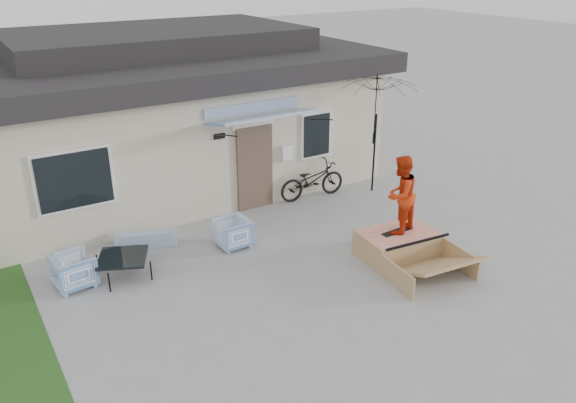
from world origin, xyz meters
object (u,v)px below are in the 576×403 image
armchair_right (232,231)px  skate_ramp (398,244)px  skater (400,193)px  skateboard (397,231)px  bicycle (312,176)px  coffee_table (124,267)px  armchair_left (74,269)px  loveseat (146,234)px  patio_umbrella (376,127)px

armchair_right → skate_ramp: (2.76, -2.19, -0.09)m
skater → skateboard: bearing=180.0°
bicycle → coffee_table: bearing=107.8°
coffee_table → bicycle: bicycle is taller
coffee_table → skater: 5.70m
armchair_left → bicycle: bicycle is taller
armchair_left → skateboard: size_ratio=0.98×
coffee_table → skateboard: size_ratio=1.20×
armchair_left → skater: bearing=-116.5°
bicycle → skater: 3.58m
skate_ramp → coffee_table: bearing=162.7°
loveseat → patio_umbrella: 6.38m
armchair_left → skater: 6.56m
armchair_right → patio_umbrella: 4.91m
skate_ramp → armchair_left: bearing=164.4°
coffee_table → skateboard: bearing=-22.3°
bicycle → skater: (-0.21, -3.48, 0.81)m
armchair_left → skater: (6.06, -2.28, 1.02)m
coffee_table → patio_umbrella: patio_umbrella is taller
skater → bicycle: bearing=-111.1°
loveseat → skateboard: 5.40m
loveseat → skate_ramp: bearing=162.7°
loveseat → bicycle: size_ratio=0.73×
coffee_table → patio_umbrella: size_ratio=0.41×
loveseat → skate_ramp: same height
armchair_right → skater: bearing=51.4°
armchair_right → skateboard: 3.51m
skate_ramp → skater: skater is taller
coffee_table → skater: size_ratio=0.55×
loveseat → armchair_right: (1.57, -1.05, 0.09)m
armchair_right → bicycle: bicycle is taller
skater → coffee_table: bearing=-39.9°
loveseat → skater: bearing=163.2°
loveseat → patio_umbrella: bearing=-162.0°
armchair_right → skateboard: size_ratio=0.93×
patio_umbrella → armchair_left: bearing=-174.6°
skateboard → loveseat: bearing=142.0°
bicycle → skater: size_ratio=1.11×
loveseat → skate_ramp: (4.34, -3.25, 0.00)m
bicycle → patio_umbrella: 2.06m
coffee_table → skater: (5.16, -2.12, 1.17)m
skate_ramp → bicycle: bearing=92.0°
armchair_left → loveseat: bearing=-67.8°
coffee_table → patio_umbrella: 7.24m
coffee_table → skate_ramp: skate_ramp is taller
coffee_table → loveseat: bearing=52.7°
bicycle → skate_ramp: (-0.21, -3.53, -0.33)m
armchair_right → skate_ramp: bearing=50.7°
skateboard → patio_umbrella: bearing=56.9°
armchair_right → bicycle: bearing=113.3°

